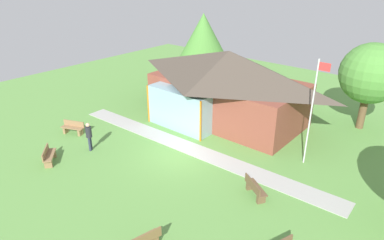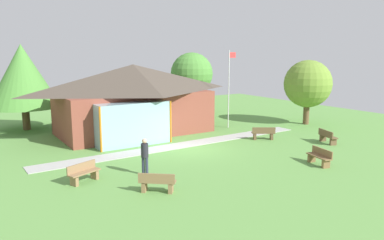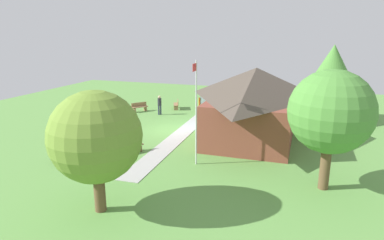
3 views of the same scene
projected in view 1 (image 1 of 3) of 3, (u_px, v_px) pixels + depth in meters
name	position (u px, v px, depth m)	size (l,w,h in m)	color
ground_plane	(180.00, 155.00, 19.56)	(44.00, 44.00, 0.00)	#609947
pavilion	(226.00, 85.00, 23.26)	(11.14, 7.15, 4.83)	brown
footpath	(191.00, 149.00, 20.24)	(18.12, 1.30, 0.03)	#ADADA8
flagpole	(312.00, 109.00, 17.54)	(0.64, 0.08, 5.80)	silver
bench_mid_left	(73.00, 128.00, 21.96)	(1.56, 0.97, 0.84)	olive
bench_mid_right	(255.00, 189.00, 15.95)	(1.50, 1.19, 0.84)	brown
bench_front_left	(49.00, 156.00, 18.70)	(1.44, 1.29, 0.84)	olive
visitor_strolling_lawn	(89.00, 134.00, 19.73)	(0.34, 0.34, 1.74)	#2D3347
tree_behind_pavilion_left	(203.00, 40.00, 30.12)	(5.09, 5.09, 6.25)	brown
tree_behind_pavilion_right	(371.00, 74.00, 21.42)	(3.82, 3.82, 5.66)	brown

